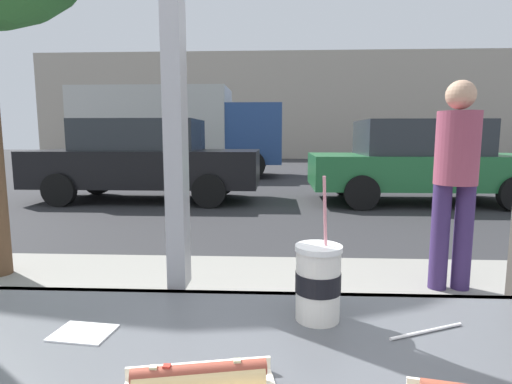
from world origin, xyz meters
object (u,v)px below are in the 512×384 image
object	(u,v)px
parked_car_green	(420,161)
pedestrian	(456,172)
hotdog_tray_far	(200,380)
box_truck	(176,128)
parked_car_black	(145,160)
soda_cup_right	(318,281)

from	to	relation	value
parked_car_green	pedestrian	xyz separation A→B (m)	(-1.51, -5.18, 0.23)
hotdog_tray_far	box_truck	distance (m)	13.46
hotdog_tray_far	parked_car_black	world-z (taller)	parked_car_black
parked_car_black	parked_car_green	xyz separation A→B (m)	(5.62, -0.00, -0.01)
hotdog_tray_far	box_truck	world-z (taller)	box_truck
parked_car_green	pedestrian	size ratio (longest dim) A/B	2.70
soda_cup_right	pedestrian	size ratio (longest dim) A/B	0.20
hotdog_tray_far	parked_car_green	xyz separation A→B (m)	(3.02, 7.80, -0.11)
soda_cup_right	parked_car_black	xyz separation A→B (m)	(-2.82, 7.52, -0.17)
pedestrian	soda_cup_right	bearing A→B (deg)	-118.95
parked_car_black	pedestrian	bearing A→B (deg)	-51.55
soda_cup_right	parked_car_green	world-z (taller)	parked_car_green
hotdog_tray_far	pedestrian	size ratio (longest dim) A/B	0.16
hotdog_tray_far	pedestrian	xyz separation A→B (m)	(1.51, 2.62, 0.11)
parked_car_black	hotdog_tray_far	bearing A→B (deg)	-71.55
parked_car_green	box_truck	size ratio (longest dim) A/B	0.66
box_truck	parked_car_green	bearing A→B (deg)	-40.16
hotdog_tray_far	parked_car_green	distance (m)	8.36
parked_car_green	pedestrian	bearing A→B (deg)	-106.26
hotdog_tray_far	parked_car_green	size ratio (longest dim) A/B	0.06
parked_car_green	pedestrian	world-z (taller)	pedestrian
box_truck	pedestrian	world-z (taller)	box_truck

